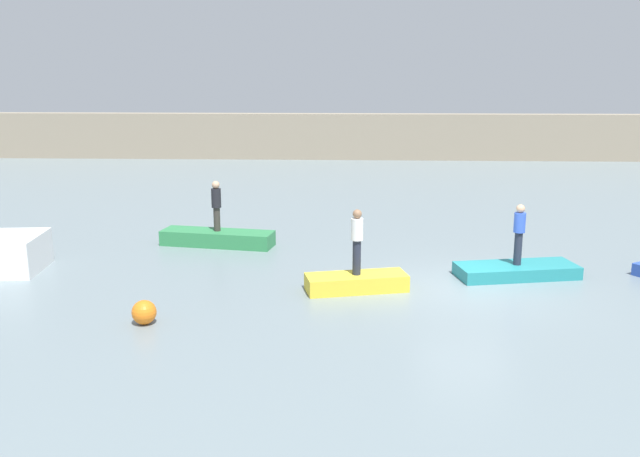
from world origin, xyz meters
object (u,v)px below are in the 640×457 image
person_white_shirt (357,238)px  person_blue_shirt (519,231)px  rowboat_teal (516,271)px  person_dark_shirt (216,203)px  rowboat_green (218,238)px  mooring_buoy (144,312)px  rowboat_yellow (356,282)px

person_white_shirt → person_blue_shirt: size_ratio=1.01×
rowboat_teal → person_dark_shirt: bearing=149.8°
rowboat_green → person_dark_shirt: person_dark_shirt is taller
rowboat_teal → person_blue_shirt: size_ratio=1.95×
rowboat_green → rowboat_teal: (9.20, -3.16, -0.07)m
person_dark_shirt → mooring_buoy: bearing=-92.1°
person_blue_shirt → person_dark_shirt: size_ratio=1.03×
rowboat_teal → mooring_buoy: bearing=-167.6°
rowboat_yellow → rowboat_teal: bearing=4.0°
rowboat_green → mooring_buoy: (-0.27, -7.31, 0.03)m
rowboat_green → mooring_buoy: size_ratio=6.63×
rowboat_green → person_white_shirt: bearing=-35.4°
rowboat_green → mooring_buoy: bearing=-82.7°
rowboat_green → person_dark_shirt: size_ratio=2.23×
rowboat_teal → person_blue_shirt: (-0.00, 0.00, 1.15)m
rowboat_teal → rowboat_green: bearing=149.8°
rowboat_yellow → mooring_buoy: (-4.91, -2.70, 0.06)m
rowboat_yellow → mooring_buoy: mooring_buoy is taller
person_blue_shirt → mooring_buoy: size_ratio=3.06×
rowboat_green → mooring_buoy: 7.32m
rowboat_teal → person_dark_shirt: (-9.20, 3.16, 1.27)m
mooring_buoy → rowboat_green: bearing=87.9°
rowboat_green → rowboat_yellow: (4.63, -4.61, -0.03)m
person_white_shirt → person_dark_shirt: size_ratio=1.04×
person_white_shirt → person_dark_shirt: 6.54m
rowboat_teal → person_dark_shirt: person_dark_shirt is taller
rowboat_yellow → mooring_buoy: bearing=-164.8°
person_blue_shirt → mooring_buoy: person_blue_shirt is taller
person_dark_shirt → mooring_buoy: person_dark_shirt is taller
person_dark_shirt → rowboat_teal: bearing=-19.0°
rowboat_yellow → person_dark_shirt: person_dark_shirt is taller
person_blue_shirt → mooring_buoy: 10.39m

